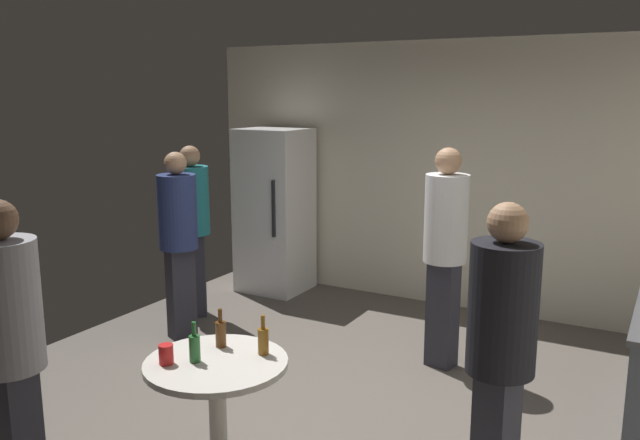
# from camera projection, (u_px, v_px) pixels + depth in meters

# --- Properties ---
(ground_plane) EXTENTS (5.20, 5.20, 0.10)m
(ground_plane) POSITION_uv_depth(u_px,v_px,m) (315.00, 411.00, 4.65)
(ground_plane) COLOR #5B544C
(wall_back) EXTENTS (5.32, 0.06, 2.70)m
(wall_back) POSITION_uv_depth(u_px,v_px,m) (442.00, 176.00, 6.63)
(wall_back) COLOR silver
(wall_back) RESTS_ON ground_plane
(refrigerator) EXTENTS (0.70, 0.68, 1.80)m
(refrigerator) POSITION_uv_depth(u_px,v_px,m) (275.00, 210.00, 7.19)
(refrigerator) COLOR white
(refrigerator) RESTS_ON ground_plane
(foreground_table) EXTENTS (0.80, 0.80, 0.73)m
(foreground_table) POSITION_uv_depth(u_px,v_px,m) (217.00, 378.00, 3.62)
(foreground_table) COLOR beige
(foreground_table) RESTS_ON ground_plane
(beer_bottle_amber) EXTENTS (0.06, 0.06, 0.23)m
(beer_bottle_amber) POSITION_uv_depth(u_px,v_px,m) (263.00, 340.00, 3.67)
(beer_bottle_amber) COLOR #8C5919
(beer_bottle_amber) RESTS_ON foreground_table
(beer_bottle_brown) EXTENTS (0.06, 0.06, 0.23)m
(beer_bottle_brown) POSITION_uv_depth(u_px,v_px,m) (221.00, 333.00, 3.78)
(beer_bottle_brown) COLOR #593314
(beer_bottle_brown) RESTS_ON foreground_table
(beer_bottle_green) EXTENTS (0.06, 0.06, 0.23)m
(beer_bottle_green) POSITION_uv_depth(u_px,v_px,m) (195.00, 347.00, 3.57)
(beer_bottle_green) COLOR #26662D
(beer_bottle_green) RESTS_ON foreground_table
(plastic_cup_red) EXTENTS (0.08, 0.08, 0.11)m
(plastic_cup_red) POSITION_uv_depth(u_px,v_px,m) (166.00, 354.00, 3.55)
(plastic_cup_red) COLOR red
(plastic_cup_red) RESTS_ON foreground_table
(person_in_white_shirt) EXTENTS (0.40, 0.40, 1.78)m
(person_in_white_shirt) POSITION_uv_depth(u_px,v_px,m) (445.00, 241.00, 5.11)
(person_in_white_shirt) COLOR #2D2D38
(person_in_white_shirt) RESTS_ON ground_plane
(person_in_gray_shirt) EXTENTS (0.38, 0.38, 1.70)m
(person_in_gray_shirt) POSITION_uv_depth(u_px,v_px,m) (9.00, 339.00, 3.22)
(person_in_gray_shirt) COLOR #2D2D38
(person_in_gray_shirt) RESTS_ON ground_plane
(person_in_navy_shirt) EXTENTS (0.45, 0.45, 1.69)m
(person_in_navy_shirt) POSITION_uv_depth(u_px,v_px,m) (178.00, 231.00, 5.73)
(person_in_navy_shirt) COLOR #2D2D38
(person_in_navy_shirt) RESTS_ON ground_plane
(person_in_black_shirt) EXTENTS (0.41, 0.41, 1.69)m
(person_in_black_shirt) POSITION_uv_depth(u_px,v_px,m) (501.00, 342.00, 3.20)
(person_in_black_shirt) COLOR #2D2D38
(person_in_black_shirt) RESTS_ON ground_plane
(person_in_teal_shirt) EXTENTS (0.48, 0.48, 1.69)m
(person_in_teal_shirt) POSITION_uv_depth(u_px,v_px,m) (192.00, 218.00, 6.30)
(person_in_teal_shirt) COLOR #2D2D38
(person_in_teal_shirt) RESTS_ON ground_plane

